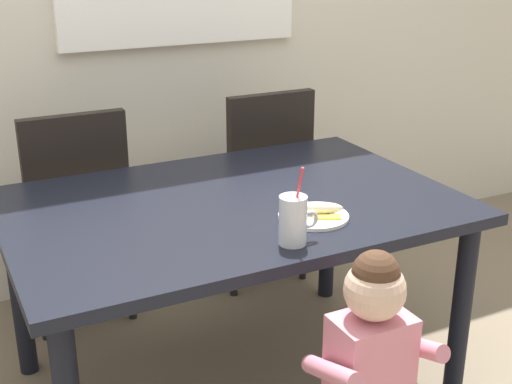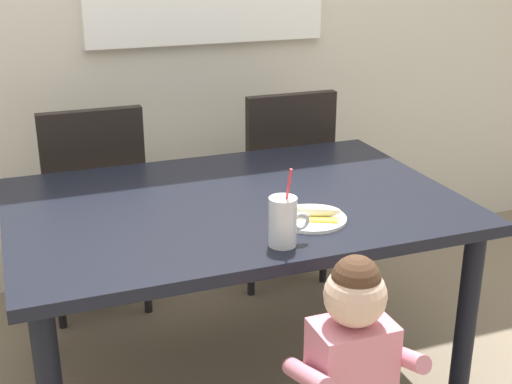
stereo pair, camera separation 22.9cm
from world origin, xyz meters
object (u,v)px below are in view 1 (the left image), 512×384
Objects in this scene: dining_chair_right at (259,175)px; snack_plate at (313,216)px; peeled_banana at (318,209)px; dining_chair_left at (74,205)px; toddler_standing at (371,354)px; dining_table at (232,224)px; milk_cup at (293,223)px.

dining_chair_right is 4.17× the size of snack_plate.
dining_chair_left is at bearing 119.80° from peeled_banana.
peeled_banana is (0.09, 0.45, 0.26)m from toddler_standing.
dining_chair_left is at bearing -0.81° from dining_chair_right.
toddler_standing is 3.64× the size of snack_plate.
dining_table is 0.33m from snack_plate.
toddler_standing is 0.51m from snack_plate.
snack_plate is at bearing 176.39° from peeled_banana.
milk_cup is at bearing -138.08° from snack_plate.
dining_chair_left is at bearing 117.70° from dining_table.
toddler_standing is (-0.39, -1.44, -0.02)m from dining_chair_right.
snack_plate is at bearing 72.72° from dining_chair_right.
toddler_standing is 3.36× the size of milk_cup.
milk_cup is (0.02, -0.40, 0.15)m from dining_table.
dining_chair_right is at bearing 74.97° from toddler_standing.
toddler_standing is 0.43m from milk_cup.
milk_cup is at bearing -87.86° from dining_table.
dining_chair_right is 1.15× the size of toddler_standing.
dining_chair_left is 4.17× the size of snack_plate.
dining_table is 8.95× the size of peeled_banana.
dining_chair_right is (0.87, -0.01, 0.00)m from dining_chair_left.
milk_cup reaches higher than dining_chair_right.
dining_table is 1.83× the size of toddler_standing.
peeled_banana is at bearing 119.80° from dining_chair_left.
dining_table is 1.60× the size of dining_chair_left.
peeled_banana is (0.01, -0.00, 0.03)m from snack_plate.
dining_chair_left reaches higher than toddler_standing.
toddler_standing is at bearing -101.60° from peeled_banana.
snack_plate is 1.34× the size of peeled_banana.
peeled_banana is at bearing -3.61° from snack_plate.
milk_cup is 0.22m from snack_plate.
peeled_banana is at bearing -54.65° from dining_table.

